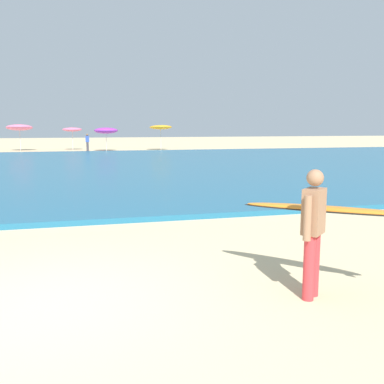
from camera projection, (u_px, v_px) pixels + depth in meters
name	position (u px, v px, depth m)	size (l,w,h in m)	color
ground_plane	(49.00, 305.00, 5.55)	(160.00, 160.00, 0.00)	beige
sea	(73.00, 167.00, 23.22)	(120.00, 28.00, 0.14)	#1E6084
surfer_with_board	(319.00, 219.00, 5.84)	(1.91, 2.11, 1.73)	red
beach_umbrella_2	(19.00, 127.00, 38.79)	(2.28, 2.31, 2.47)	beige
beach_umbrella_3	(72.00, 130.00, 40.36)	(1.77, 1.78, 2.12)	beige
beach_umbrella_4	(106.00, 131.00, 38.55)	(2.08, 2.10, 2.14)	beige
beach_umbrella_5	(161.00, 127.00, 39.73)	(2.06, 2.08, 2.38)	beige
beachgoer_near_row_left	(87.00, 142.00, 38.35)	(0.32, 0.20, 1.58)	#383842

